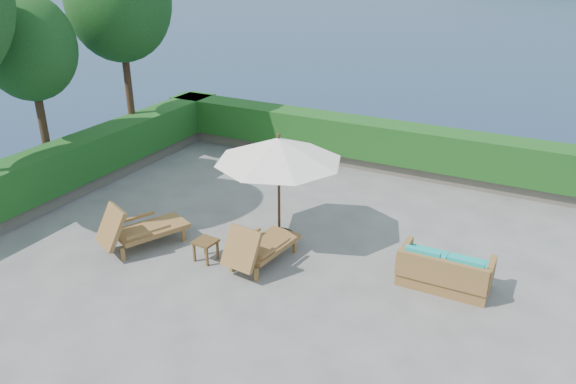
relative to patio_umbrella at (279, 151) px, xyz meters
The scene contains 14 objects.
ground 2.13m from the patio_umbrella, 98.98° to the right, with size 12.00×12.00×0.00m, color gray.
foundation 3.62m from the patio_umbrella, 98.98° to the right, with size 12.00×12.00×3.00m, color #564F44.
ocean 5.05m from the patio_umbrella, 98.98° to the right, with size 600.00×600.00×0.00m, color #162445.
planter_wall_far 5.18m from the patio_umbrella, 91.39° to the left, with size 12.00×0.60×0.36m, color #675F52.
planter_wall_left 6.04m from the patio_umbrella, behind, with size 0.60×12.00×0.36m, color #675F52.
hedge_far 4.99m from the patio_umbrella, 91.39° to the left, with size 12.40×0.90×1.00m, color #174513.
hedge_left 5.88m from the patio_umbrella, behind, with size 0.90×12.40×1.00m, color #174513.
tree_mid 6.71m from the patio_umbrella, behind, with size 2.20×2.20×4.83m.
tree_far 7.02m from the patio_umbrella, 158.14° to the left, with size 2.80×2.80×6.03m.
patio_umbrella is the anchor object (origin of this frame).
lounge_left 3.30m from the patio_umbrella, 144.91° to the right, with size 1.42×1.94×1.04m.
lounge_right 1.96m from the patio_umbrella, 81.44° to the right, with size 0.91×1.79×0.99m.
side_table 2.36m from the patio_umbrella, 120.31° to the right, with size 0.45×0.45×0.44m.
wicker_loveseat 3.93m from the patio_umbrella, ahead, with size 1.65×0.85×0.81m.
Camera 1 is at (5.17, -8.58, 5.76)m, focal length 35.00 mm.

